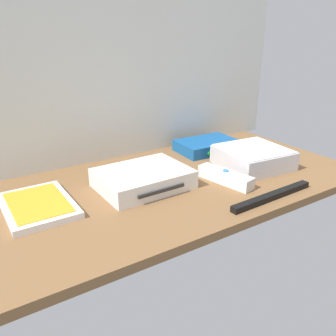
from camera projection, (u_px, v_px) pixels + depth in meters
The scene contains 8 objects.
ground_plane at pixel (168, 187), 87.66cm from camera, with size 100.00×48.00×2.00cm, color brown.
back_wall at pixel (118, 43), 94.76cm from camera, with size 110.00×1.20×64.00cm, color silver.
game_console at pixel (143, 178), 84.37cm from camera, with size 21.25×16.76×4.40cm.
mini_computer at pixel (253, 157), 97.09cm from camera, with size 18.54×18.54×5.30cm.
game_case at pixel (38, 205), 74.63cm from camera, with size 13.69×19.07×1.56cm.
network_router at pixel (207, 146), 109.80cm from camera, with size 18.57×13.02×3.40cm.
remote_wand at pixel (225, 177), 86.97cm from camera, with size 6.37×15.22×3.40cm.
sensor_bar at pixel (272, 196), 78.89cm from camera, with size 24.00×1.80×1.40cm, color black.
Camera 1 is at (-43.35, -67.03, 35.52)cm, focal length 37.74 mm.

